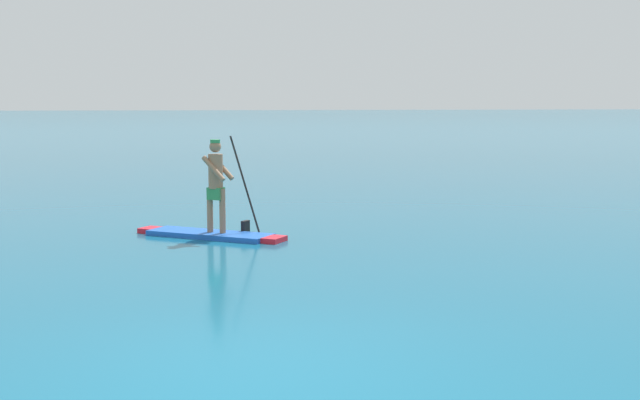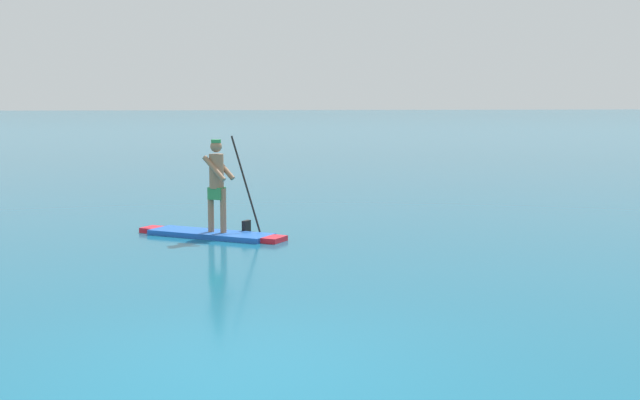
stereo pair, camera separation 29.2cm
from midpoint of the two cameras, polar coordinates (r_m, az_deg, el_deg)
name	(u,v)px [view 1 (the left image)]	position (r m, az deg, el deg)	size (l,w,h in m)	color
ground	(258,370)	(7.85, -5.36, -11.50)	(440.00, 440.00, 0.00)	#145B7A
paddleboarder_mid_center	(213,215)	(15.24, -7.85, -1.02)	(2.64, 2.07, 1.88)	blue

